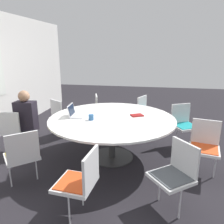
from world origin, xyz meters
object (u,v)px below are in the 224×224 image
at_px(chair_3, 175,171).
at_px(spiral_notebook, 137,115).
at_px(chair_7, 102,109).
at_px(person_0, 27,117).
at_px(chair_4, 204,144).
at_px(chair_6, 147,111).
at_px(chair_2, 81,179).
at_px(chair_0, 13,129).
at_px(coffee_cup, 91,117).
at_px(chair_1, 22,154).
at_px(chair_8, 62,115).
at_px(chair_5, 184,122).
at_px(laptop, 75,113).

bearing_deg(chair_3, spiral_notebook, -14.95).
bearing_deg(chair_7, person_0, -52.09).
xyz_separation_m(chair_4, chair_6, (1.66, 0.93, 0.00)).
distance_m(chair_2, chair_6, 2.98).
bearing_deg(chair_4, chair_0, 11.20).
relative_size(chair_2, chair_7, 1.00).
relative_size(chair_3, coffee_cup, 9.09).
bearing_deg(person_0, chair_1, -66.89).
relative_size(chair_0, chair_8, 1.00).
bearing_deg(chair_6, chair_5, 73.47).
bearing_deg(chair_5, person_0, -11.01).
height_order(chair_3, chair_6, same).
height_order(chair_4, chair_7, same).
height_order(chair_0, chair_6, same).
height_order(chair_7, chair_8, same).
relative_size(chair_3, chair_6, 1.00).
distance_m(chair_3, chair_4, 1.03).
height_order(chair_7, laptop, laptop).
height_order(chair_2, coffee_cup, coffee_cup).
relative_size(chair_0, person_0, 0.71).
bearing_deg(laptop, chair_5, -71.72).
bearing_deg(chair_6, chair_3, 33.62).
relative_size(chair_1, chair_5, 1.00).
xyz_separation_m(chair_1, spiral_notebook, (1.26, -1.48, 0.26)).
xyz_separation_m(chair_8, spiral_notebook, (-0.62, -1.70, 0.26)).
distance_m(chair_1, chair_8, 1.89).
relative_size(chair_4, chair_7, 1.00).
bearing_deg(person_0, laptop, -0.93).
bearing_deg(chair_0, person_0, 18.97).
distance_m(chair_2, chair_4, 2.01).
bearing_deg(chair_0, chair_5, 13.02).
relative_size(chair_2, person_0, 0.71).
height_order(laptop, coffee_cup, laptop).
bearing_deg(chair_7, chair_1, -29.84).
bearing_deg(person_0, spiral_notebook, 3.99).
xyz_separation_m(chair_4, chair_7, (1.67, 2.01, 0.00)).
bearing_deg(spiral_notebook, chair_1, 130.28).
distance_m(chair_3, chair_5, 1.94).
height_order(person_0, coffee_cup, person_0).
bearing_deg(spiral_notebook, chair_3, -157.02).
xyz_separation_m(chair_7, chair_8, (-0.62, 0.77, 0.00)).
bearing_deg(chair_8, chair_6, 52.75).
bearing_deg(chair_8, chair_3, -6.20).
bearing_deg(person_0, coffee_cup, -8.53).
xyz_separation_m(chair_0, chair_4, (-0.05, -3.29, 0.00)).
relative_size(chair_7, coffee_cup, 9.09).
height_order(chair_8, laptop, laptop).
relative_size(chair_4, chair_8, 1.00).
height_order(chair_1, chair_3, same).
relative_size(chair_5, person_0, 0.71).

